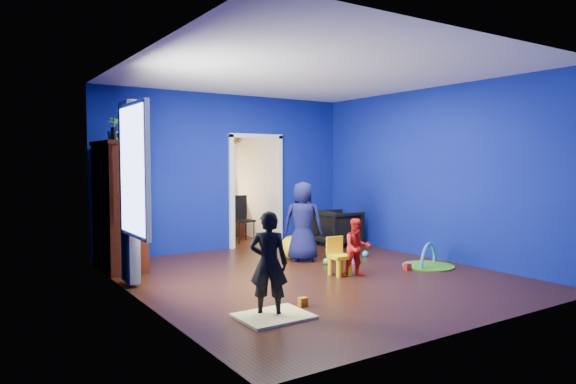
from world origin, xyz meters
TOP-DOWN VIEW (x-y plane):
  - floor at (0.00, 0.00)m, footprint 5.00×5.50m
  - ceiling at (0.00, 0.00)m, footprint 5.00×5.50m
  - wall_back at (0.00, 2.75)m, footprint 5.00×0.02m
  - wall_front at (0.00, -2.75)m, footprint 5.00×0.02m
  - wall_left at (-2.50, 0.00)m, footprint 0.02×5.50m
  - wall_right at (2.50, 0.00)m, footprint 0.02×5.50m
  - alcove at (0.60, 3.62)m, footprint 1.00×1.75m
  - armchair at (2.00, 1.93)m, footprint 0.77×0.75m
  - child_black at (-1.52, -1.26)m, footprint 0.49×0.47m
  - child_navy at (0.51, 1.01)m, footprint 0.76×0.74m
  - toddler_red at (0.51, -0.35)m, footprint 0.49×0.44m
  - vase at (-2.22, 1.69)m, footprint 0.23×0.23m
  - potted_plant at (-2.22, 2.21)m, footprint 0.24×0.24m
  - tv_armoire at (-2.22, 1.99)m, footprint 0.58×1.14m
  - crt_tv at (-2.18, 1.99)m, footprint 0.46×0.70m
  - yellow_blanket at (-1.52, -1.36)m, footprint 0.75×0.60m
  - hopper_ball at (0.46, 1.26)m, footprint 0.40×0.40m
  - kid_chair at (0.36, -0.15)m, footprint 0.30×0.30m
  - play_mat at (1.90, -0.45)m, footprint 0.80×0.80m
  - toy_arch at (1.90, -0.45)m, footprint 0.68×0.34m
  - window_left at (-2.48, 0.35)m, footprint 0.03×0.95m
  - curtain at (-2.37, 0.90)m, footprint 0.14×0.42m
  - doorway at (0.60, 2.75)m, footprint 1.16×0.10m
  - study_desk at (0.60, 4.26)m, footprint 0.88×0.44m
  - desk_monitor at (0.60, 4.38)m, footprint 0.40×0.05m
  - desk_lamp at (0.32, 4.32)m, footprint 0.14×0.14m
  - folding_chair at (0.60, 3.30)m, footprint 0.40×0.40m
  - book_shelf at (0.60, 4.37)m, footprint 0.88×0.24m
  - toy_0 at (1.44, -0.45)m, footprint 0.10×0.08m
  - toy_1 at (1.62, 0.71)m, footprint 0.11×0.11m
  - toy_2 at (-1.01, -1.17)m, footprint 0.10×0.08m
  - toy_3 at (0.64, 0.54)m, footprint 0.11×0.11m
  - toy_4 at (1.07, 0.37)m, footprint 0.10×0.08m

SIDE VIEW (x-z plane):
  - floor at x=0.00m, z-range -0.01..0.01m
  - play_mat at x=1.90m, z-range 0.00..0.02m
  - yellow_blanket at x=-1.52m, z-range 0.00..0.03m
  - toy_arch at x=1.90m, z-range -0.34..0.38m
  - toy_0 at x=1.44m, z-range 0.00..0.10m
  - toy_2 at x=-1.01m, z-range 0.00..0.10m
  - toy_4 at x=1.07m, z-range 0.00..0.10m
  - toy_1 at x=1.62m, z-range 0.00..0.11m
  - toy_3 at x=0.64m, z-range 0.00..0.11m
  - hopper_ball at x=0.46m, z-range 0.00..0.40m
  - kid_chair at x=0.36m, z-range 0.00..0.50m
  - armchair at x=2.00m, z-range 0.00..0.70m
  - study_desk at x=0.60m, z-range 0.00..0.75m
  - toddler_red at x=0.51m, z-range 0.00..0.84m
  - folding_chair at x=0.60m, z-range 0.00..0.92m
  - child_black at x=-1.52m, z-range 0.00..1.13m
  - child_navy at x=0.51m, z-range 0.00..1.32m
  - desk_lamp at x=0.32m, z-range 0.86..1.00m
  - desk_monitor at x=0.60m, z-range 0.79..1.11m
  - tv_armoire at x=-2.22m, z-range 0.00..1.96m
  - crt_tv at x=-2.18m, z-range 0.75..1.29m
  - doorway at x=0.60m, z-range 0.00..2.10m
  - alcove at x=0.60m, z-range 0.00..2.50m
  - curtain at x=-2.37m, z-range 0.05..2.45m
  - wall_back at x=0.00m, z-range 0.00..2.90m
  - wall_front at x=0.00m, z-range 0.00..2.90m
  - wall_left at x=-2.50m, z-range 0.00..2.90m
  - wall_right at x=2.50m, z-range 0.00..2.90m
  - window_left at x=-2.48m, z-range 0.77..2.33m
  - book_shelf at x=0.60m, z-range 2.00..2.04m
  - vase at x=-2.22m, z-range 1.96..2.16m
  - potted_plant at x=-2.22m, z-range 1.96..2.34m
  - ceiling at x=0.00m, z-range 2.90..2.90m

